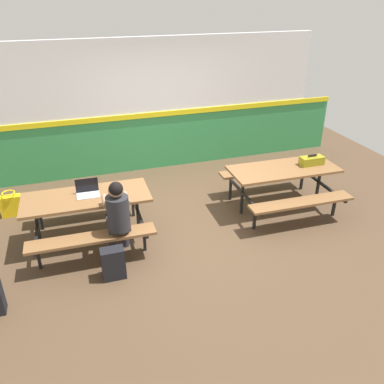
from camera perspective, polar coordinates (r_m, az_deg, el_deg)
The scene contains 9 objects.
ground_plane at distance 6.48m, azimuth -0.01°, elevation -4.38°, with size 10.00×10.00×0.02m, color #4C3826.
accent_backdrop at distance 8.08m, azimuth -5.37°, elevation 11.79°, with size 8.00×0.14×2.60m.
picnic_table_left at distance 5.95m, azimuth -14.76°, elevation -1.98°, with size 1.81×1.59×0.74m.
picnic_table_right at distance 6.81m, azimuth 12.88°, elevation 2.09°, with size 1.81×1.59×0.74m.
student_nearer at distance 5.42m, azimuth -10.60°, elevation -2.99°, with size 0.37×0.53×1.21m.
laptop_silver at distance 5.89m, azimuth -14.72°, elevation 0.04°, with size 0.33×0.23×0.22m.
toolbox_grey at distance 6.97m, azimuth 16.79°, elevation 4.34°, with size 0.40×0.18×0.18m.
backpack_dark at distance 5.32m, azimuth -11.23°, elevation -10.01°, with size 0.30×0.22×0.44m.
tote_bag_bright at distance 7.21m, azimuth -24.50°, elevation -1.73°, with size 0.34×0.21×0.43m.
Camera 1 is at (-1.72, -5.24, 3.40)m, focal length 37.20 mm.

